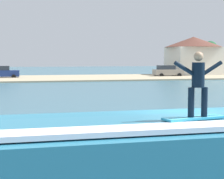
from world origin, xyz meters
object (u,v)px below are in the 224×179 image
at_px(surfboard, 194,118).
at_px(tree_tall_bare, 210,49).
at_px(surfer, 198,81).
at_px(car_near_shore, 2,72).
at_px(wave_crest, 161,143).
at_px(car_far_shore, 168,71).
at_px(house_gabled_white, 193,54).

relative_size(surfboard, tree_tall_bare, 0.30).
height_order(surfer, car_near_shore, surfer).
bearing_deg(wave_crest, surfer, -49.40).
xyz_separation_m(wave_crest, surfer, (0.67, -0.78, 1.72)).
relative_size(wave_crest, surfboard, 6.19).
bearing_deg(surfer, surfboard, 152.09).
relative_size(surfer, tree_tall_bare, 0.28).
distance_m(surfboard, car_near_shore, 50.30).
bearing_deg(wave_crest, surfboard, -51.08).
bearing_deg(surfboard, wave_crest, 128.92).
bearing_deg(tree_tall_bare, car_near_shore, -175.51).
relative_size(surfer, car_near_shore, 0.36).
height_order(wave_crest, surfer, surfer).
relative_size(car_far_shore, tree_tall_bare, 0.77).
distance_m(wave_crest, house_gabled_white, 58.56).
bearing_deg(house_gabled_white, tree_tall_bare, -3.24).
relative_size(wave_crest, surfer, 6.66).
bearing_deg(wave_crest, car_far_shore, 67.27).
height_order(surfboard, car_near_shore, car_near_shore).
bearing_deg(car_near_shore, tree_tall_bare, 4.49).
bearing_deg(car_near_shore, car_far_shore, -2.88).
relative_size(surfboard, house_gabled_white, 0.18).
bearing_deg(house_gabled_white, surfer, -116.04).
distance_m(wave_crest, surfboard, 1.23).
height_order(wave_crest, surfboard, surfboard).
height_order(wave_crest, tree_tall_bare, tree_tall_bare).
bearing_deg(surfer, car_near_shore, 96.44).
bearing_deg(house_gabled_white, surfboard, -116.11).
relative_size(house_gabled_white, tree_tall_bare, 1.65).
bearing_deg(surfboard, car_near_shore, 96.36).
bearing_deg(car_far_shore, house_gabled_white, 32.87).
distance_m(surfer, house_gabled_white, 58.90).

